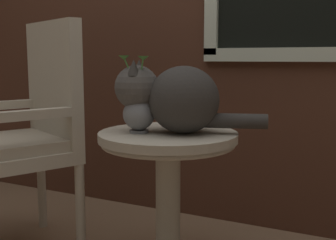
% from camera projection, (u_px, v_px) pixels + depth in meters
% --- Properties ---
extents(wicker_side_table, '(0.57, 0.57, 0.61)m').
position_uv_depth(wicker_side_table, '(168.00, 177.00, 1.80)').
color(wicker_side_table, '#B2A893').
rests_on(wicker_side_table, ground_plane).
extents(wicker_chair, '(0.66, 0.66, 1.08)m').
position_uv_depth(wicker_chair, '(27.00, 128.00, 2.03)').
color(wicker_chair, '#B2A893').
rests_on(wicker_chair, ground_plane).
extents(cat, '(0.60, 0.34, 0.29)m').
position_uv_depth(cat, '(175.00, 97.00, 1.74)').
color(cat, '#33302D').
rests_on(cat, wicker_side_table).
extents(pewter_vase_with_ivy, '(0.13, 0.13, 0.31)m').
position_uv_depth(pewter_vase_with_ivy, '(139.00, 111.00, 1.75)').
color(pewter_vase_with_ivy, slate).
rests_on(pewter_vase_with_ivy, wicker_side_table).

